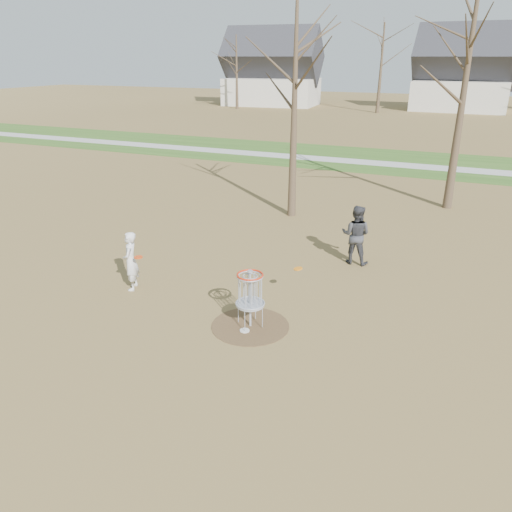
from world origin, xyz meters
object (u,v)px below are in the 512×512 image
at_px(player_standing, 131,261).
at_px(disc_golf_basket, 250,290).
at_px(player_throwing, 356,235).
at_px(disc_grounded, 245,330).

bearing_deg(player_standing, disc_golf_basket, 58.16).
bearing_deg(player_throwing, player_standing, 40.16).
xyz_separation_m(player_throwing, disc_golf_basket, (-1.33, -4.69, 0.03)).
height_order(player_throwing, disc_golf_basket, player_throwing).
bearing_deg(disc_golf_basket, disc_grounded, -94.29).
bearing_deg(player_standing, player_throwing, 106.62).
bearing_deg(disc_grounded, player_throwing, 74.80).
height_order(player_throwing, disc_grounded, player_throwing).
distance_m(player_throwing, disc_golf_basket, 4.87).
xyz_separation_m(player_throwing, disc_grounded, (-1.35, -4.95, -0.87)).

